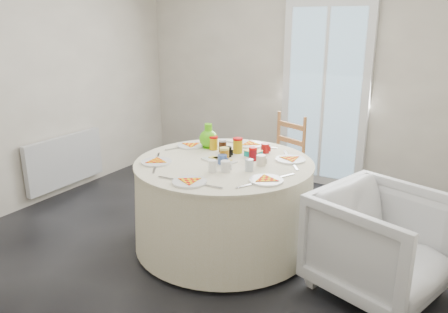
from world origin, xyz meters
The scene contains 14 objects.
floor centered at (0.00, 0.00, 0.00)m, with size 4.00×4.00×0.00m, color black.
wall_back centered at (0.00, 2.00, 1.30)m, with size 4.00×0.02×2.60m, color #BCB5A3.
wall_left centered at (-2.00, 0.00, 1.30)m, with size 0.02×4.00×2.60m, color #BCB5A3.
glass_door centered at (0.40, 1.95, 1.05)m, with size 1.00×0.08×2.10m, color silver.
radiator centered at (-1.94, 0.20, 0.38)m, with size 0.07×1.00×0.55m, color silver.
table centered at (0.19, 0.05, 0.38)m, with size 1.51×1.51×0.76m, color silver.
wooden_chair centered at (0.22, 1.11, 0.47)m, with size 0.43×0.41×0.96m, color #B9693E, non-canonical shape.
armchair centered at (1.47, 0.02, 0.39)m, with size 0.80×0.75×0.83m, color silver.
place_settings centered at (0.19, 0.05, 0.77)m, with size 1.35×1.35×0.02m, color white, non-canonical shape.
jar_cluster centered at (0.14, 0.26, 0.82)m, with size 0.51×0.25×0.15m, color #AD841C, non-canonical shape.
butter_tub centered at (0.33, 0.31, 0.79)m, with size 0.14×0.10×0.05m, color #04978F.
green_pitcher centered at (-0.14, 0.34, 0.87)m, with size 0.17×0.17×0.22m, color #50C70F, non-canonical shape.
cheese_platter centered at (0.14, 0.05, 0.77)m, with size 0.27×0.17×0.03m, color white, non-canonical shape.
mugs_glasses centered at (0.32, 0.07, 0.81)m, with size 0.56×0.56×0.10m, color gray, non-canonical shape.
Camera 1 is at (1.90, -2.88, 1.86)m, focal length 35.00 mm.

